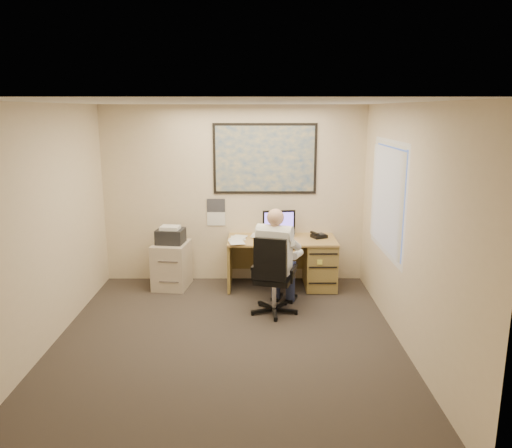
{
  "coord_description": "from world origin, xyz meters",
  "views": [
    {
      "loc": [
        0.32,
        -5.29,
        2.63
      ],
      "look_at": [
        0.34,
        1.3,
        1.11
      ],
      "focal_mm": 35.0,
      "sensor_mm": 36.0,
      "label": 1
    }
  ],
  "objects_px": {
    "office_chair": "(275,291)",
    "person": "(274,261)",
    "filing_cabinet": "(172,261)",
    "desk": "(303,258)"
  },
  "relations": [
    {
      "from": "filing_cabinet",
      "to": "desk",
      "type": "bearing_deg",
      "value": 8.05
    },
    {
      "from": "desk",
      "to": "office_chair",
      "type": "bearing_deg",
      "value": -113.92
    },
    {
      "from": "filing_cabinet",
      "to": "office_chair",
      "type": "xyz_separation_m",
      "value": [
        1.52,
        -1.04,
        -0.09
      ]
    },
    {
      "from": "filing_cabinet",
      "to": "person",
      "type": "distance_m",
      "value": 1.81
    },
    {
      "from": "office_chair",
      "to": "person",
      "type": "height_order",
      "value": "person"
    },
    {
      "from": "office_chair",
      "to": "person",
      "type": "bearing_deg",
      "value": 116.17
    },
    {
      "from": "filing_cabinet",
      "to": "person",
      "type": "xyz_separation_m",
      "value": [
        1.5,
        -0.96,
        0.29
      ]
    },
    {
      "from": "desk",
      "to": "office_chair",
      "type": "relative_size",
      "value": 1.5
    },
    {
      "from": "office_chair",
      "to": "person",
      "type": "distance_m",
      "value": 0.39
    },
    {
      "from": "filing_cabinet",
      "to": "office_chair",
      "type": "bearing_deg",
      "value": -26.63
    }
  ]
}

